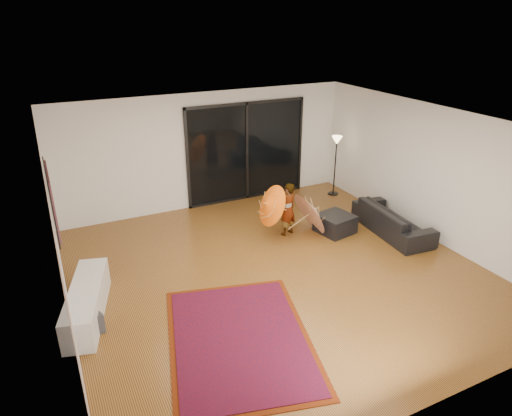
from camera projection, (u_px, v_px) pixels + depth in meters
floor at (277, 271)px, 8.28m from camera, size 7.00×7.00×0.00m
ceiling at (280, 125)px, 7.20m from camera, size 7.00×7.00×0.00m
wall_back at (207, 151)px, 10.63m from camera, size 7.00×0.00×7.00m
wall_front at (436, 318)px, 4.86m from camera, size 7.00×0.00×7.00m
wall_left at (58, 246)px, 6.34m from camera, size 0.00×7.00×7.00m
wall_right at (432, 173)px, 9.14m from camera, size 0.00×7.00×7.00m
sliding_door at (246, 152)px, 11.06m from camera, size 3.06×0.07×2.40m
painting at (52, 201)px, 7.06m from camera, size 0.04×1.28×1.08m
media_console at (87, 302)px, 6.99m from camera, size 0.93×1.87×0.50m
speaker at (92, 323)px, 6.67m from camera, size 0.34×0.34×0.31m
persian_rug at (240, 339)px, 6.57m from camera, size 2.61×3.19×0.02m
sofa at (393, 220)px, 9.63m from camera, size 0.95×2.04×0.58m
ottoman at (335, 223)px, 9.69m from camera, size 0.79×0.79×0.39m
floor_lamp at (336, 149)px, 11.28m from camera, size 0.26×0.26×1.52m
child at (288, 209)px, 9.44m from camera, size 0.48×0.39×1.14m
parasol_orange at (265, 208)px, 9.11m from camera, size 0.52×0.86×0.88m
parasol_white at (316, 210)px, 9.58m from camera, size 0.62×0.99×0.99m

